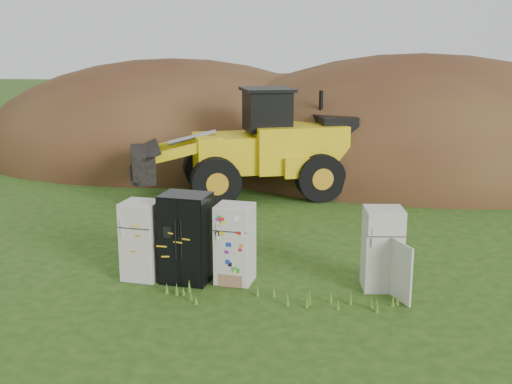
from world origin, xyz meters
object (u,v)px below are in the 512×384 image
fridge_black_side (186,238)px  fridge_open_door (382,249)px  wheel_loader (240,143)px  fridge_sticker (235,244)px  fridge_leftmost (142,240)px

fridge_black_side → fridge_open_door: bearing=9.8°
fridge_open_door → wheel_loader: (-3.80, 7.03, 0.84)m
fridge_black_side → fridge_open_door: 3.84m
fridge_black_side → fridge_sticker: 0.97m
fridge_black_side → fridge_open_door: size_ratio=1.11×
fridge_leftmost → wheel_loader: 7.19m
fridge_sticker → fridge_black_side: bearing=-168.6°
fridge_sticker → fridge_open_door: bearing=7.8°
fridge_leftmost → fridge_open_door: fridge_open_door is taller
fridge_black_side → fridge_open_door: fridge_black_side is taller
fridge_sticker → wheel_loader: (-0.93, 7.04, 0.85)m
fridge_sticker → fridge_open_door: 2.88m
fridge_sticker → fridge_leftmost: bearing=-171.5°
fridge_leftmost → fridge_sticker: size_ratio=1.01×
fridge_leftmost → fridge_sticker: 1.88m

